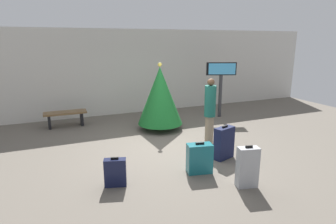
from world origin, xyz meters
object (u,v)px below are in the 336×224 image
(waiting_bench, at_px, (65,116))
(traveller_0, at_px, (210,110))
(holiday_tree, at_px, (160,96))
(suitcase_3, at_px, (115,172))
(suitcase_1, at_px, (224,143))
(suitcase_0, at_px, (199,158))
(flight_info_kiosk, at_px, (221,78))
(suitcase_2, at_px, (247,167))

(waiting_bench, bearing_deg, traveller_0, -42.11)
(holiday_tree, bearing_deg, suitcase_3, -124.67)
(suitcase_1, height_order, suitcase_3, suitcase_1)
(waiting_bench, height_order, suitcase_0, suitcase_0)
(traveller_0, bearing_deg, suitcase_1, -100.94)
(waiting_bench, bearing_deg, suitcase_1, -51.61)
(traveller_0, height_order, suitcase_1, traveller_0)
(flight_info_kiosk, height_order, suitcase_1, flight_info_kiosk)
(holiday_tree, bearing_deg, suitcase_2, -86.76)
(holiday_tree, height_order, flight_info_kiosk, holiday_tree)
(suitcase_1, bearing_deg, suitcase_2, -104.70)
(traveller_0, bearing_deg, suitcase_2, -103.07)
(waiting_bench, relative_size, suitcase_1, 1.63)
(suitcase_0, bearing_deg, waiting_bench, 117.69)
(suitcase_0, bearing_deg, traveller_0, 52.88)
(traveller_0, height_order, suitcase_3, traveller_0)
(suitcase_1, bearing_deg, holiday_tree, 101.87)
(flight_info_kiosk, xyz_separation_m, traveller_0, (-1.76, -2.23, -0.46))
(suitcase_2, bearing_deg, waiting_bench, 118.42)
(holiday_tree, xyz_separation_m, suitcase_2, (0.22, -3.89, -0.66))
(suitcase_0, distance_m, suitcase_1, 0.96)
(traveller_0, relative_size, suitcase_0, 2.64)
(flight_info_kiosk, distance_m, suitcase_2, 5.11)
(holiday_tree, distance_m, suitcase_3, 3.64)
(flight_info_kiosk, xyz_separation_m, suitcase_1, (-1.95, -3.21, -1.00))
(suitcase_0, bearing_deg, flight_info_kiosk, 52.17)
(suitcase_1, xyz_separation_m, suitcase_2, (-0.33, -1.26, 0.01))
(suitcase_1, distance_m, suitcase_2, 1.31)
(waiting_bench, bearing_deg, suitcase_2, -61.58)
(flight_info_kiosk, distance_m, traveller_0, 2.88)
(suitcase_2, relative_size, suitcase_3, 1.41)
(suitcase_2, distance_m, suitcase_3, 2.44)
(suitcase_1, bearing_deg, suitcase_3, -173.30)
(flight_info_kiosk, relative_size, traveller_0, 1.12)
(holiday_tree, xyz_separation_m, waiting_bench, (-2.65, 1.42, -0.70))
(flight_info_kiosk, relative_size, suitcase_0, 2.95)
(suitcase_1, distance_m, suitcase_3, 2.60)
(holiday_tree, height_order, suitcase_0, holiday_tree)
(suitcase_3, bearing_deg, holiday_tree, 55.33)
(suitcase_1, relative_size, suitcase_3, 1.37)
(traveller_0, relative_size, suitcase_1, 2.19)
(flight_info_kiosk, bearing_deg, traveller_0, -128.27)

